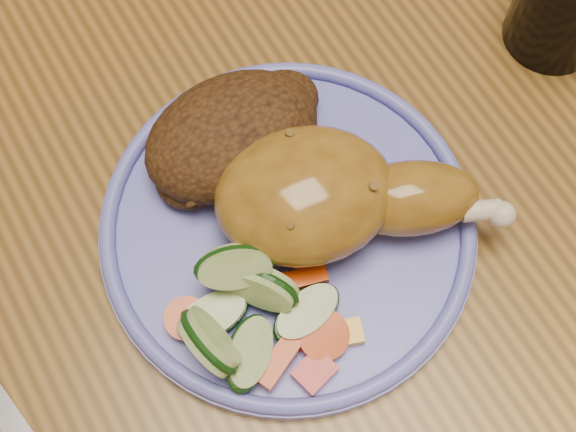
{
  "coord_description": "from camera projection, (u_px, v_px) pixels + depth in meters",
  "views": [
    {
      "loc": [
        -0.2,
        -0.21,
        1.22
      ],
      "look_at": [
        -0.11,
        -0.06,
        0.78
      ],
      "focal_mm": 50.0,
      "sensor_mm": 36.0,
      "label": 1
    }
  ],
  "objects": [
    {
      "name": "plate_rim",
      "position": [
        288.0,
        222.0,
        0.49
      ],
      "size": [
        0.23,
        0.23,
        0.01
      ],
      "primitive_type": "torus",
      "color": "#6166D0",
      "rests_on": "plate"
    },
    {
      "name": "rice_pilaf",
      "position": [
        235.0,
        135.0,
        0.5
      ],
      "size": [
        0.12,
        0.08,
        0.05
      ],
      "color": "#3F250F",
      "rests_on": "plate"
    },
    {
      "name": "plate",
      "position": [
        288.0,
        229.0,
        0.5
      ],
      "size": [
        0.24,
        0.24,
        0.01
      ],
      "primitive_type": "cylinder",
      "color": "#6166D0",
      "rests_on": "dining_table"
    },
    {
      "name": "dining_table",
      "position": [
        374.0,
        148.0,
        0.63
      ],
      "size": [
        0.9,
        1.4,
        0.75
      ],
      "color": "brown",
      "rests_on": "ground"
    },
    {
      "name": "ground",
      "position": [
        331.0,
        345.0,
        1.24
      ],
      "size": [
        4.0,
        4.0,
        0.0
      ],
      "primitive_type": "plane",
      "color": "#54391C",
      "rests_on": "ground"
    },
    {
      "name": "vegetable_pile",
      "position": [
        252.0,
        316.0,
        0.46
      ],
      "size": [
        0.1,
        0.11,
        0.05
      ],
      "color": "#A50A05",
      "rests_on": "plate"
    },
    {
      "name": "chicken_leg",
      "position": [
        331.0,
        196.0,
        0.48
      ],
      "size": [
        0.17,
        0.13,
        0.06
      ],
      "color": "olive",
      "rests_on": "plate"
    }
  ]
}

